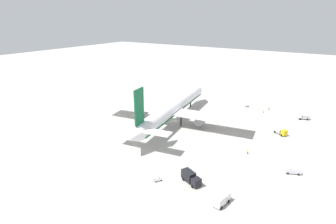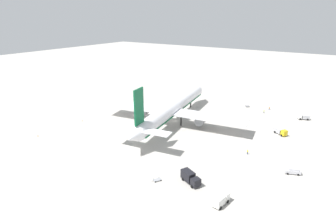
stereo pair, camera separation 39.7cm
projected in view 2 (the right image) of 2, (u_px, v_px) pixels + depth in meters
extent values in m
plane|color=#ADA8A0|center=(174.00, 121.00, 128.05)|extent=(600.00, 600.00, 0.00)
cylinder|color=white|center=(174.00, 107.00, 125.72)|extent=(65.93, 15.77, 6.05)
cone|color=white|center=(198.00, 89.00, 156.02)|extent=(5.67, 6.58, 5.93)
cone|color=white|center=(133.00, 137.00, 94.91)|extent=(6.84, 6.58, 5.75)
cube|color=#0C5933|center=(139.00, 107.00, 96.05)|extent=(6.01, 1.39, 13.04)
cube|color=white|center=(124.00, 126.00, 100.93)|extent=(6.01, 11.69, 0.36)
cube|color=white|center=(155.00, 132.00, 95.85)|extent=(6.01, 11.69, 0.36)
cube|color=white|center=(135.00, 106.00, 130.43)|extent=(13.50, 31.89, 0.70)
cylinder|color=slate|center=(145.00, 111.00, 130.18)|extent=(5.85, 4.31, 3.55)
cube|color=white|center=(211.00, 117.00, 115.98)|extent=(13.50, 31.89, 0.70)
cylinder|color=slate|center=(201.00, 120.00, 119.43)|extent=(5.99, 4.79, 4.02)
cylinder|color=black|center=(191.00, 104.00, 147.14)|extent=(0.70, 0.70, 3.97)
cylinder|color=black|center=(161.00, 118.00, 126.53)|extent=(0.70, 0.70, 3.97)
cylinder|color=black|center=(181.00, 121.00, 122.60)|extent=(0.70, 0.70, 3.97)
cube|color=#0C5933|center=(174.00, 111.00, 126.28)|extent=(63.29, 15.08, 0.50)
cube|color=white|center=(225.00, 196.00, 72.74)|extent=(1.98, 2.49, 2.24)
cube|color=white|center=(219.00, 201.00, 70.66)|extent=(3.71, 2.77, 2.32)
cube|color=black|center=(226.00, 193.00, 72.95)|extent=(0.38, 1.89, 0.99)
cylinder|color=black|center=(220.00, 198.00, 73.71)|extent=(0.94, 0.44, 0.90)
cylinder|color=black|center=(228.00, 201.00, 72.28)|extent=(0.94, 0.44, 0.90)
cylinder|color=black|center=(213.00, 204.00, 71.27)|extent=(0.94, 0.44, 0.90)
cylinder|color=black|center=(221.00, 208.00, 69.83)|extent=(0.94, 0.44, 0.90)
cube|color=yellow|center=(284.00, 133.00, 111.84)|extent=(2.74, 2.65, 2.15)
cube|color=#B2B2B7|center=(278.00, 130.00, 114.67)|extent=(3.81, 4.19, 1.73)
cube|color=black|center=(286.00, 132.00, 111.12)|extent=(1.50, 1.08, 0.95)
cylinder|color=black|center=(285.00, 135.00, 112.73)|extent=(0.76, 0.91, 0.90)
cylinder|color=black|center=(281.00, 135.00, 111.97)|extent=(0.76, 0.91, 0.90)
cylinder|color=black|center=(279.00, 131.00, 116.00)|extent=(0.76, 0.91, 0.90)
cylinder|color=black|center=(275.00, 132.00, 115.25)|extent=(0.76, 0.91, 0.90)
cube|color=white|center=(300.00, 116.00, 130.29)|extent=(2.71, 2.31, 2.22)
cube|color=#B2B2B7|center=(306.00, 117.00, 129.95)|extent=(3.36, 3.79, 1.69)
cube|color=black|center=(299.00, 115.00, 130.19)|extent=(1.80, 0.84, 0.98)
cylinder|color=black|center=(300.00, 119.00, 129.57)|extent=(0.63, 0.94, 0.90)
cylinder|color=black|center=(299.00, 117.00, 131.70)|extent=(0.63, 0.94, 0.90)
cylinder|color=black|center=(308.00, 120.00, 129.06)|extent=(0.63, 0.94, 0.90)
cylinder|color=black|center=(306.00, 118.00, 131.19)|extent=(0.63, 0.94, 0.90)
cube|color=black|center=(196.00, 182.00, 78.64)|extent=(3.11, 2.92, 2.25)
cube|color=black|center=(188.00, 175.00, 81.54)|extent=(4.04, 4.94, 2.79)
cube|color=black|center=(197.00, 182.00, 77.87)|extent=(1.92, 0.94, 0.99)
cylinder|color=black|center=(198.00, 184.00, 79.80)|extent=(0.65, 0.94, 0.90)
cylinder|color=black|center=(192.00, 187.00, 78.56)|extent=(0.65, 0.94, 0.90)
cylinder|color=black|center=(189.00, 177.00, 83.34)|extent=(0.65, 0.94, 0.90)
cylinder|color=black|center=(183.00, 179.00, 82.10)|extent=(0.65, 0.94, 0.90)
cube|color=silver|center=(293.00, 171.00, 85.54)|extent=(3.48, 5.08, 1.10)
cube|color=silver|center=(294.00, 169.00, 85.22)|extent=(2.68, 3.43, 0.55)
cylinder|color=black|center=(288.00, 174.00, 85.15)|extent=(0.44, 0.68, 0.64)
cylinder|color=black|center=(286.00, 171.00, 86.86)|extent=(0.44, 0.68, 0.64)
cylinder|color=black|center=(298.00, 175.00, 84.58)|extent=(0.44, 0.68, 0.64)
cylinder|color=black|center=(297.00, 172.00, 86.29)|extent=(0.44, 0.68, 0.64)
cube|color=gray|center=(157.00, 180.00, 82.09)|extent=(2.72, 2.41, 0.15)
cylinder|color=#333338|center=(153.00, 181.00, 81.49)|extent=(0.55, 0.38, 0.08)
cylinder|color=black|center=(155.00, 182.00, 81.16)|extent=(0.40, 0.31, 0.40)
cylinder|color=black|center=(154.00, 180.00, 82.35)|extent=(0.40, 0.31, 0.40)
cylinder|color=black|center=(161.00, 180.00, 81.88)|extent=(0.40, 0.31, 0.40)
cylinder|color=black|center=(159.00, 178.00, 83.07)|extent=(0.40, 0.31, 0.40)
cube|color=#595B60|center=(247.00, 106.00, 148.78)|extent=(2.85, 2.42, 0.15)
cylinder|color=#333338|center=(248.00, 107.00, 147.33)|extent=(0.57, 0.36, 0.08)
cube|color=silver|center=(247.00, 105.00, 148.57)|extent=(2.44, 2.11, 1.15)
cylinder|color=black|center=(249.00, 107.00, 147.87)|extent=(0.41, 0.30, 0.40)
cylinder|color=black|center=(246.00, 107.00, 147.97)|extent=(0.41, 0.30, 0.40)
cylinder|color=black|center=(248.00, 106.00, 149.65)|extent=(0.41, 0.30, 0.40)
cylinder|color=black|center=(245.00, 106.00, 149.75)|extent=(0.41, 0.30, 0.40)
cylinder|color=#3F3F47|center=(264.00, 112.00, 138.80)|extent=(0.43, 0.43, 0.86)
cylinder|color=#B2F219|center=(264.00, 111.00, 138.55)|extent=(0.53, 0.53, 0.64)
sphere|color=tan|center=(264.00, 110.00, 138.40)|extent=(0.23, 0.23, 0.23)
cylinder|color=navy|center=(247.00, 153.00, 97.66)|extent=(0.35, 0.35, 0.88)
cylinder|color=yellow|center=(248.00, 151.00, 97.41)|extent=(0.43, 0.43, 0.66)
sphere|color=beige|center=(248.00, 150.00, 97.26)|extent=(0.24, 0.24, 0.24)
cylinder|color=navy|center=(269.00, 109.00, 143.62)|extent=(0.45, 0.45, 0.81)
cylinder|color=orange|center=(269.00, 108.00, 143.39)|extent=(0.57, 0.57, 0.61)
sphere|color=beige|center=(269.00, 107.00, 143.25)|extent=(0.22, 0.22, 0.22)
cone|color=orange|center=(82.00, 121.00, 128.28)|extent=(0.36, 0.36, 0.55)
cone|color=orange|center=(38.00, 136.00, 112.12)|extent=(0.36, 0.36, 0.55)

